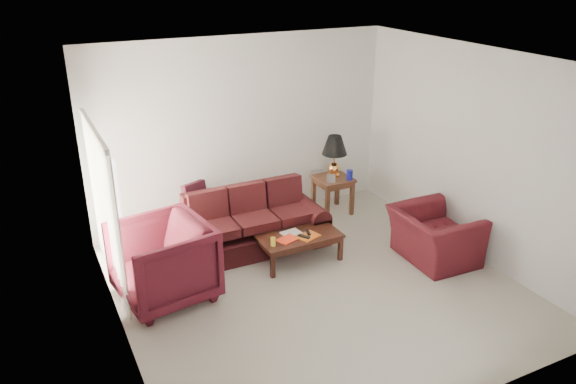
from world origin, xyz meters
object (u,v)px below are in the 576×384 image
object	(u,v)px
end_table	(333,195)
armchair_left	(163,262)
sofa	(253,221)
armchair_right	(434,236)
floor_lamp	(114,210)
coffee_table	(299,248)

from	to	relation	value
end_table	armchair_left	bearing A→B (deg)	-158.03
sofa	armchair_left	size ratio (longest dim) A/B	1.93
end_table	armchair_right	world-z (taller)	armchair_right
sofa	end_table	xyz separation A→B (m)	(1.74, 0.61, -0.13)
floor_lamp	armchair_right	world-z (taller)	floor_lamp
end_table	floor_lamp	size ratio (longest dim) A/B	0.42
armchair_left	sofa	bearing A→B (deg)	105.99
armchair_right	end_table	bearing A→B (deg)	15.25
sofa	floor_lamp	xyz separation A→B (m)	(-1.86, 0.64, 0.30)
end_table	coffee_table	size ratio (longest dim) A/B	0.54
end_table	coffee_table	bearing A→B (deg)	-135.94
coffee_table	sofa	bearing A→B (deg)	129.51
sofa	armchair_left	xyz separation A→B (m)	(-1.53, -0.71, 0.07)
floor_lamp	sofa	bearing A→B (deg)	-19.05
floor_lamp	armchair_left	xyz separation A→B (m)	(0.32, -1.35, -0.23)
end_table	armchair_left	xyz separation A→B (m)	(-3.27, -1.32, 0.20)
armchair_left	coffee_table	xyz separation A→B (m)	(1.99, 0.08, -0.32)
floor_lamp	armchair_right	distance (m)	4.59
end_table	floor_lamp	xyz separation A→B (m)	(-3.60, 0.03, 0.43)
sofa	armchair_right	xyz separation A→B (m)	(2.22, -1.45, -0.08)
armchair_left	coffee_table	distance (m)	2.01
sofa	end_table	world-z (taller)	sofa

